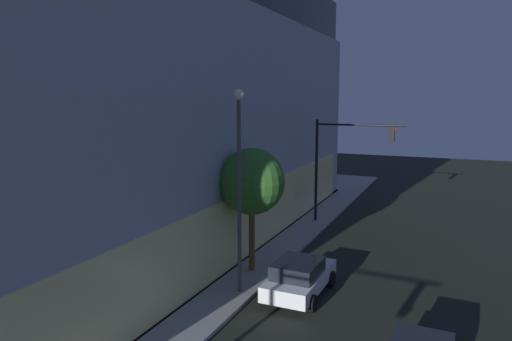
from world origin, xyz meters
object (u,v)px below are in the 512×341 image
modern_building (30,103)px  traffic_light_far_corner (343,153)px  sidewalk_tree (252,182)px  street_lamp_sidewalk (239,168)px  car_white (300,277)px

modern_building → traffic_light_far_corner: 20.01m
modern_building → sidewalk_tree: 17.13m
traffic_light_far_corner → street_lamp_sidewalk: bearing=173.8°
modern_building → street_lamp_sidewalk: bearing=-106.9°
modern_building → sidewalk_tree: bearing=-99.4°
street_lamp_sidewalk → sidewalk_tree: street_lamp_sidewalk is taller
traffic_light_far_corner → car_white: 12.06m
street_lamp_sidewalk → sidewalk_tree: 2.70m
modern_building → street_lamp_sidewalk: (-5.19, -17.09, -2.46)m
traffic_light_far_corner → car_white: size_ratio=1.51×
traffic_light_far_corner → sidewalk_tree: bearing=169.2°
traffic_light_far_corner → street_lamp_sidewalk: 12.43m
modern_building → car_white: 21.01m
traffic_light_far_corner → car_white: (-11.39, -0.94, -3.86)m
sidewalk_tree → car_white: sidewalk_tree is taller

